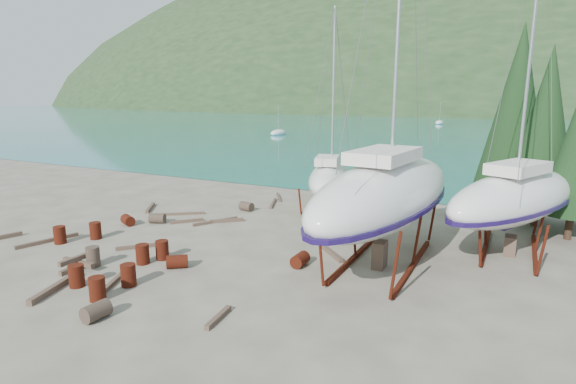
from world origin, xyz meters
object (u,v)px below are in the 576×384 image
at_px(large_sailboat_far, 515,197).
at_px(worker, 345,220).
at_px(large_sailboat_near, 386,193).
at_px(small_sailboat_shore, 329,178).

height_order(large_sailboat_far, worker, large_sailboat_far).
bearing_deg(worker, large_sailboat_far, -69.92).
height_order(large_sailboat_near, small_sailboat_shore, large_sailboat_near).
xyz_separation_m(large_sailboat_near, large_sailboat_far, (4.96, 4.25, -0.52)).
distance_m(large_sailboat_far, small_sailboat_shore, 11.37).
bearing_deg(large_sailboat_far, small_sailboat_shore, -173.95).
xyz_separation_m(large_sailboat_near, small_sailboat_shore, (-5.80, 7.89, -1.12)).
xyz_separation_m(large_sailboat_far, worker, (-7.72, -1.67, -1.71)).
relative_size(large_sailboat_far, small_sailboat_shore, 1.30).
bearing_deg(small_sailboat_shore, large_sailboat_near, -70.21).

